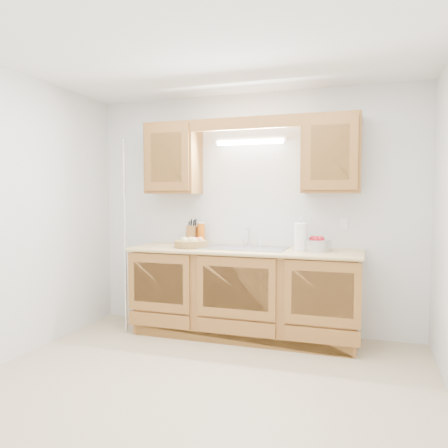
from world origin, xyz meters
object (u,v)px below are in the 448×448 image
at_px(apple_bowl, 316,244).
at_px(paper_towel, 301,237).
at_px(knife_block, 192,235).
at_px(fruit_basket, 191,243).

bearing_deg(apple_bowl, paper_towel, -162.86).
relative_size(knife_block, apple_bowl, 0.79).
distance_m(paper_towel, apple_bowl, 0.17).
xyz_separation_m(paper_towel, apple_bowl, (0.14, 0.04, -0.07)).
relative_size(fruit_basket, paper_towel, 1.37).
distance_m(fruit_basket, knife_block, 0.29).
relative_size(knife_block, paper_towel, 0.91).
bearing_deg(knife_block, paper_towel, -7.35).
bearing_deg(fruit_basket, paper_towel, 3.18).
bearing_deg(apple_bowl, fruit_basket, -175.17).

